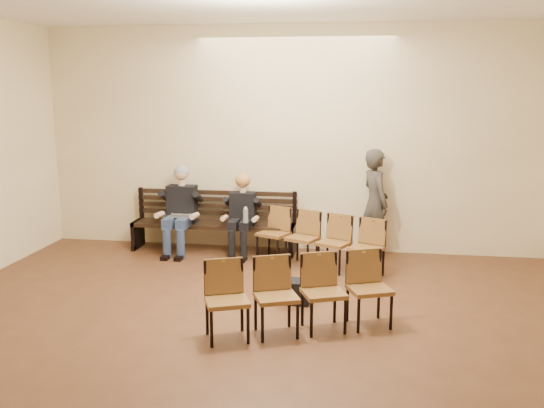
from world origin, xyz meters
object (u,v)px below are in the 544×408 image
Objects in this scene: passerby at (375,195)px; chair_row_front at (318,241)px; water_bottle at (246,223)px; bag at (294,291)px; bench at (214,237)px; seated_man at (180,210)px; laptop at (179,219)px; seated_woman at (242,219)px; chair_row_back at (300,295)px.

passerby is 0.98× the size of chair_row_front.
water_bottle is 2.00m from passerby.
bag is at bearing -72.05° from chair_row_front.
bench is 1.37× the size of passerby.
passerby reaches higher than water_bottle.
passerby is at bearing 67.19° from chair_row_front.
water_bottle is (0.60, -0.42, 0.35)m from bench.
seated_man is 5.43× the size of water_bottle.
bench is 2.61m from passerby.
laptop reaches higher than bag.
chair_row_front is at bearing -13.57° from seated_man.
seated_woman is at bearing 112.28° from water_bottle.
bag is 2.55m from passerby.
bench is 2.63m from bag.
laptop is 0.79× the size of bag.
seated_woman is at bearing -179.40° from chair_row_front.
seated_woman reaches higher than water_bottle.
chair_row_back is (1.23, -2.87, -0.15)m from seated_woman.
chair_row_back is at bearing -52.54° from seated_man.
laptop is at bearing -83.02° from seated_man.
seated_man is at bearing 164.73° from water_bottle.
passerby reaches higher than seated_woman.
chair_row_front is 0.97× the size of chair_row_back.
chair_row_front is at bearing 83.86° from bag.
seated_man is 2.91m from bag.
bench is at bearing 165.95° from seated_woman.
seated_woman reaches higher than laptop.
seated_man is 2.28m from chair_row_front.
seated_woman is at bearing 0.00° from seated_man.
chair_row_back reaches higher than bag.
seated_woman is 3.13m from chair_row_back.
seated_woman reaches higher than bench.
passerby is at bearing 15.32° from water_bottle.
water_bottle is 1.13m from chair_row_front.
passerby is at bearing 20.77° from laptop.
seated_man reaches higher than chair_row_back.
seated_woman is 0.97m from laptop.
chair_row_back is (0.16, -0.87, 0.27)m from bag.
bench is 1.83m from chair_row_front.
bench is 3.45m from chair_row_back.
passerby is at bearing 6.21° from seated_woman.
seated_man reaches higher than seated_woman.
chair_row_front is at bearing 108.93° from passerby.
chair_row_back is at bearing 141.39° from passerby.
water_bottle is at bearing 118.83° from bag.
bag is 0.20× the size of chair_row_front.
water_bottle is at bearing -15.27° from seated_man.
seated_woman is 2.31m from bag.
passerby reaches higher than bench.
seated_woman reaches higher than bag.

